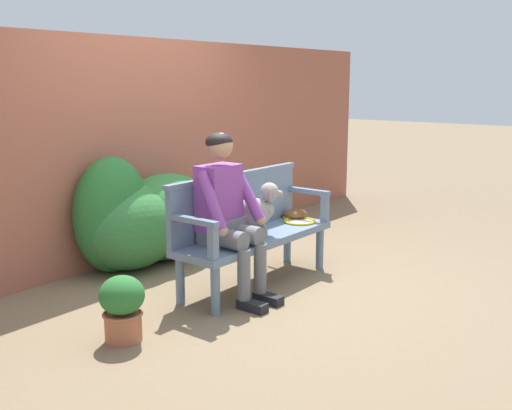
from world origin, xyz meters
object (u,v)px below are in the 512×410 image
object	(u,v)px
garden_bench	(256,241)
baseball_glove	(296,214)
tennis_racket	(297,221)
potted_plant	(122,306)
dog_on_bench	(257,209)
person_seated	(227,210)

from	to	relation	value
garden_bench	baseball_glove	xyz separation A→B (m)	(0.69, 0.07, 0.11)
baseball_glove	tennis_racket	bearing A→B (deg)	-104.00
tennis_racket	baseball_glove	distance (m)	0.13
potted_plant	baseball_glove	bearing A→B (deg)	1.87
garden_bench	dog_on_bench	bearing A→B (deg)	-101.85
dog_on_bench	baseball_glove	size ratio (longest dim) A/B	1.98
tennis_racket	garden_bench	bearing A→B (deg)	178.86
dog_on_bench	potted_plant	bearing A→B (deg)	179.39
potted_plant	dog_on_bench	bearing A→B (deg)	-0.61
person_seated	dog_on_bench	bearing A→B (deg)	-0.68
person_seated	dog_on_bench	xyz separation A→B (m)	(0.38, -0.00, -0.06)
tennis_racket	potted_plant	size ratio (longest dim) A/B	1.29
dog_on_bench	potted_plant	distance (m)	1.49
baseball_glove	potted_plant	bearing A→B (deg)	-143.92
dog_on_bench	potted_plant	size ratio (longest dim) A/B	0.97
garden_bench	tennis_racket	bearing A→B (deg)	-1.14
tennis_racket	baseball_glove	bearing A→B (deg)	41.79
garden_bench	tennis_racket	world-z (taller)	tennis_racket
dog_on_bench	baseball_glove	distance (m)	0.71
dog_on_bench	baseball_glove	world-z (taller)	dog_on_bench
dog_on_bench	tennis_racket	size ratio (longest dim) A/B	0.75
person_seated	potted_plant	world-z (taller)	person_seated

